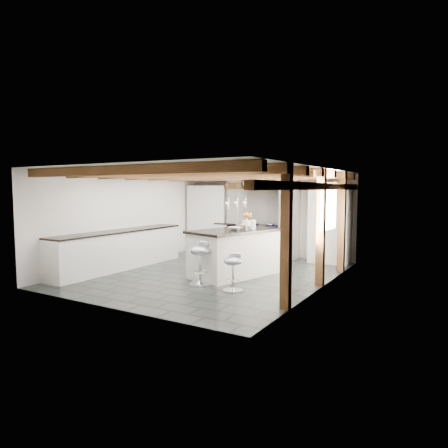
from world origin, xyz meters
The scene contains 6 objects.
ground centered at (0.00, 0.00, 0.00)m, with size 6.00×6.00×0.00m, color black.
room_shell centered at (-0.61, 1.42, 1.07)m, with size 6.00×6.03×6.00m.
range_cooker centered at (0.00, 2.68, 0.47)m, with size 1.00×0.63×0.99m.
kitchen_island centered at (0.54, 0.14, 0.52)m, with size 1.59×2.27×1.36m.
bar_stool_near centered at (1.16, -1.06, 0.45)m, with size 0.46×0.46×0.72m.
bar_stool_far centered at (0.38, -0.97, 0.55)m, with size 0.48×0.48×0.88m.
Camera 1 is at (4.74, -7.44, 1.90)m, focal length 32.00 mm.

